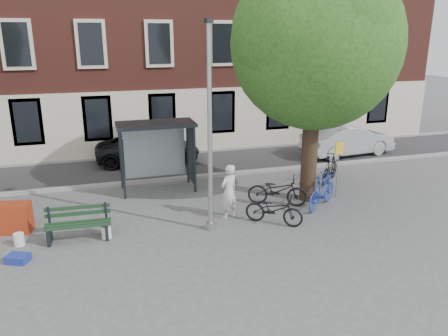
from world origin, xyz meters
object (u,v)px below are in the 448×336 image
at_px(bike_b, 322,191).
at_px(bus_shelter, 166,140).
at_px(notice_sign, 339,156).
at_px(lamppost, 210,141).
at_px(bike_c, 274,209).
at_px(bench, 78,225).
at_px(painter, 229,191).
at_px(car_dark, 148,149).
at_px(bike_a, 277,190).
at_px(car_silver, 348,140).
at_px(bike_d, 330,168).
at_px(red_stand, 15,218).

bearing_deg(bike_b, bus_shelter, 16.56).
xyz_separation_m(bike_b, notice_sign, (1.03, 0.78, 0.92)).
xyz_separation_m(lamppost, bike_c, (2.00, -0.16, -2.30)).
height_order(bus_shelter, bench, bus_shelter).
bearing_deg(painter, car_dark, -103.96).
xyz_separation_m(lamppost, bike_a, (2.73, 1.29, -2.25)).
relative_size(bench, car_dark, 0.40).
bearing_deg(notice_sign, car_silver, 42.20).
xyz_separation_m(bus_shelter, bike_b, (4.73, -3.44, -1.32)).
height_order(lamppost, bike_a, lamppost).
distance_m(bike_a, bike_d, 3.45).
bearing_deg(bus_shelter, bike_a, -40.11).
distance_m(car_dark, red_stand, 7.95).
bearing_deg(bike_c, notice_sign, -25.06).
bearing_deg(bike_a, bike_c, 179.90).
bearing_deg(red_stand, bike_c, -12.45).
bearing_deg(notice_sign, bench, 173.79).
relative_size(bus_shelter, notice_sign, 1.38).
relative_size(bike_c, notice_sign, 0.90).
distance_m(bike_c, bike_d, 4.88).
xyz_separation_m(bench, red_stand, (-1.83, 1.07, 0.01)).
bearing_deg(bench, bike_c, -3.20).
bearing_deg(notice_sign, bike_a, 171.24).
bearing_deg(bike_c, bike_d, -12.27).
bearing_deg(bus_shelter, bike_c, -58.56).
distance_m(bus_shelter, bike_d, 6.59).
bearing_deg(bike_d, car_silver, -84.16).
bearing_deg(car_silver, bike_c, 127.34).
distance_m(bench, car_dark, 7.99).
height_order(lamppost, bike_d, lamppost).
xyz_separation_m(bus_shelter, bike_c, (2.61, -4.27, -1.43)).
xyz_separation_m(bus_shelter, bike_d, (6.35, -1.13, -1.34)).
height_order(bike_d, red_stand, bike_d).
bearing_deg(bike_b, bike_a, 28.43).
bearing_deg(bike_b, car_silver, -75.74).
bearing_deg(painter, lamppost, 14.98).
xyz_separation_m(bench, car_silver, (12.52, 5.99, 0.33)).
xyz_separation_m(lamppost, bike_d, (5.75, 2.97, -2.21)).
bearing_deg(lamppost, notice_sign, 15.73).
bearing_deg(red_stand, painter, -7.08).
xyz_separation_m(bus_shelter, bike_a, (3.34, -2.81, -1.38)).
relative_size(lamppost, car_silver, 1.31).
relative_size(lamppost, bus_shelter, 2.14).
bearing_deg(notice_sign, car_dark, 120.61).
relative_size(bus_shelter, red_stand, 3.17).
distance_m(bike_c, red_stand, 7.84).
relative_size(bike_b, bike_c, 1.08).
distance_m(car_silver, red_stand, 15.17).
height_order(bench, bike_d, bike_d).
bearing_deg(bike_a, bike_d, -34.18).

